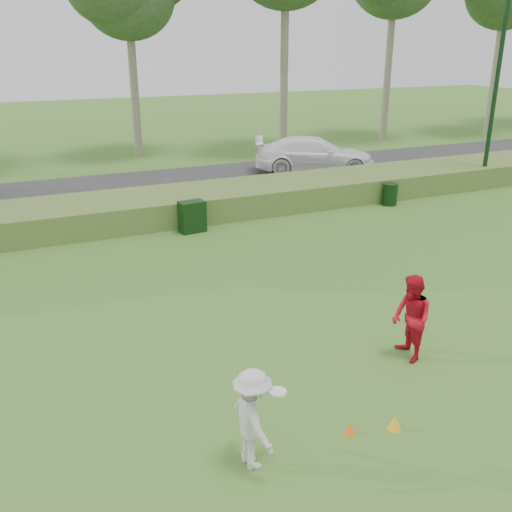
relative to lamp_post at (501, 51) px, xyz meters
name	(u,v)px	position (x,y,z in m)	size (l,w,h in m)	color
ground	(347,395)	(-14.00, -11.00, -5.59)	(120.00, 120.00, 0.00)	#396D24
reed_strip	(164,206)	(-14.00, 1.00, -5.14)	(80.00, 3.00, 0.90)	#4B6D2B
park_road	(134,187)	(-14.00, 6.00, -5.56)	(80.00, 6.00, 0.06)	#2D2D2D
lamp_post	(501,51)	(0.00, 0.00, 0.00)	(0.70, 0.70, 8.18)	black
player_white	(253,419)	(-16.26, -11.93, -4.79)	(0.86, 1.07, 1.60)	silver
player_red	(411,318)	(-12.19, -10.39, -4.71)	(0.86, 0.67, 1.76)	red
cone_orange	(350,429)	(-14.55, -11.94, -5.49)	(0.18, 0.18, 0.20)	orange
cone_yellow	(395,423)	(-13.82, -12.13, -5.47)	(0.23, 0.23, 0.25)	yellow
utility_cabinet	(192,217)	(-13.57, -0.86, -5.07)	(0.83, 0.52, 1.04)	black
trash_bin	(390,194)	(-5.53, -0.78, -5.17)	(0.56, 0.56, 0.84)	black
car_right	(315,155)	(-5.34, 5.47, -4.71)	(2.31, 5.68, 1.65)	white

